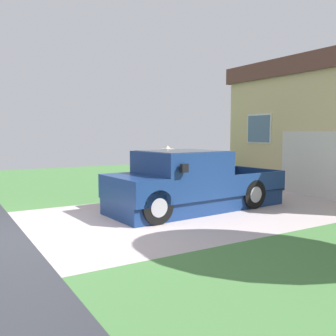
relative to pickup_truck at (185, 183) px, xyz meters
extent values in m
cube|color=#BCACAD|center=(0.38, 0.35, -0.76)|extent=(5.20, 9.00, 0.06)
cube|color=#477A3F|center=(-8.22, 0.35, -0.76)|extent=(12.00, 9.00, 0.06)
cube|color=navy|center=(-0.03, 0.42, -0.52)|extent=(2.08, 5.10, 0.42)
cube|color=navy|center=(0.01, -0.13, 0.28)|extent=(2.05, 2.15, 1.19)
cube|color=#1E2833|center=(0.01, -0.13, 0.64)|extent=(1.81, 1.97, 0.50)
cube|color=navy|center=(0.10, -1.61, -0.01)|extent=(1.99, 1.05, 0.61)
cube|color=black|center=(-0.12, 1.90, -0.28)|extent=(2.06, 2.16, 0.06)
cube|color=navy|center=(0.82, 1.96, -0.03)|extent=(0.19, 2.04, 0.57)
cube|color=navy|center=(-1.05, 1.84, -0.03)|extent=(0.19, 2.04, 0.57)
cube|color=navy|center=(-0.18, 2.89, -0.03)|extent=(1.93, 0.18, 0.57)
cube|color=black|center=(1.12, -0.78, 0.54)|extent=(0.11, 0.19, 0.20)
cylinder|color=black|center=(0.93, -1.42, -0.33)|extent=(0.31, 0.81, 0.80)
cylinder|color=#9E9EA3|center=(0.93, -1.42, -0.33)|extent=(0.31, 0.46, 0.44)
cylinder|color=black|center=(-0.75, -1.52, -0.33)|extent=(0.31, 0.81, 0.80)
cylinder|color=#9E9EA3|center=(-0.75, -1.52, -0.33)|extent=(0.31, 0.46, 0.44)
cylinder|color=black|center=(0.73, 1.75, -0.33)|extent=(0.31, 0.81, 0.80)
cylinder|color=#9E9EA3|center=(0.73, 1.75, -0.33)|extent=(0.31, 0.46, 0.44)
cylinder|color=black|center=(-0.94, 1.65, -0.33)|extent=(0.31, 0.81, 0.80)
cylinder|color=#9E9EA3|center=(-0.94, 1.65, -0.33)|extent=(0.31, 0.46, 0.44)
cylinder|color=black|center=(-1.76, 0.39, -0.28)|extent=(0.14, 0.14, 0.91)
cylinder|color=black|center=(-1.40, 0.41, -0.28)|extent=(0.14, 0.14, 0.91)
cylinder|color=#4C9356|center=(-1.58, 0.40, 0.42)|extent=(0.32, 0.32, 0.55)
cylinder|color=tan|center=(-1.77, 0.39, 0.34)|extent=(0.09, 0.09, 0.65)
cylinder|color=tan|center=(-1.39, 0.41, 0.34)|extent=(0.09, 0.09, 0.65)
sphere|color=tan|center=(-1.58, 0.40, 0.82)|extent=(0.20, 0.20, 0.20)
cylinder|color=#BCB2A3|center=(-1.58, 0.40, 0.86)|extent=(0.41, 0.41, 0.01)
cone|color=#BCB2A3|center=(-1.58, 0.40, 0.92)|extent=(0.21, 0.21, 0.11)
cube|color=brown|center=(-1.50, 0.12, -0.63)|extent=(0.38, 0.16, 0.20)
torus|color=brown|center=(-1.50, 0.12, -0.48)|extent=(0.34, 0.02, 0.34)
cube|color=silver|center=(0.40, 4.77, 0.34)|extent=(2.64, 0.06, 2.14)
cube|color=slate|center=(-2.12, 4.77, 1.51)|extent=(1.10, 0.05, 1.00)
cube|color=silver|center=(-2.12, 4.78, 1.51)|extent=(1.23, 0.02, 1.12)
cube|color=#424247|center=(-3.13, 3.49, -0.19)|extent=(0.58, 0.68, 0.90)
cube|color=#2E2E31|center=(-3.13, 3.49, 0.31)|extent=(0.60, 0.71, 0.10)
cylinder|color=black|center=(-3.35, 3.21, -0.64)|extent=(0.05, 0.18, 0.18)
cylinder|color=black|center=(-2.91, 3.21, -0.64)|extent=(0.05, 0.18, 0.18)
camera|label=1|loc=(8.24, -5.54, 1.35)|focal=39.90mm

